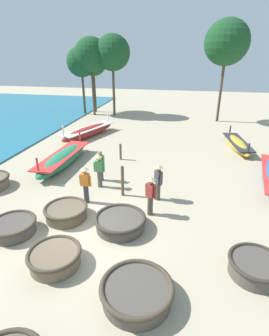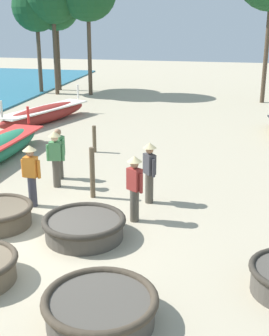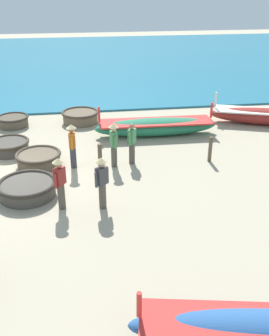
{
  "view_description": "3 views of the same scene",
  "coord_description": "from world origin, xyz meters",
  "px_view_note": "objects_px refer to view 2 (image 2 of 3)",
  "views": [
    {
      "loc": [
        3.21,
        -7.16,
        5.92
      ],
      "look_at": [
        1.01,
        3.45,
        1.15
      ],
      "focal_mm": 28.0,
      "sensor_mm": 36.0,
      "label": 1
    },
    {
      "loc": [
        4.15,
        -8.65,
        4.91
      ],
      "look_at": [
        1.66,
        3.37,
        0.77
      ],
      "focal_mm": 50.0,
      "sensor_mm": 36.0,
      "label": 2
    },
    {
      "loc": [
        12.44,
        2.33,
        6.33
      ],
      "look_at": [
        1.08,
        3.98,
        0.73
      ],
      "focal_mm": 42.0,
      "sensor_mm": 36.0,
      "label": 3
    }
  ],
  "objects_px": {
    "mooring_post_inland": "(92,173)",
    "coracle_front_left": "(84,226)",
    "fisherman_with_hat": "(134,184)",
    "mooring_post_shoreline": "(94,139)",
    "fisherman_hauling": "(31,172)",
    "fisherman_standing_right": "(56,155)",
    "long_boat_red_hull": "(44,114)",
    "tree_right_mid": "(36,7)",
    "coracle_weathered": "(100,308)",
    "fisherman_crouching": "(149,169)",
    "fisherman_standing_left": "(59,152)",
    "tree_leftmost": "(56,7)"
  },
  "relations": [
    {
      "from": "mooring_post_inland",
      "to": "coracle_weathered",
      "type": "bearing_deg",
      "value": -72.17
    },
    {
      "from": "tree_leftmost",
      "to": "tree_right_mid",
      "type": "xyz_separation_m",
      "value": [
        -0.7,
        -1.39,
        -0.03
      ]
    },
    {
      "from": "fisherman_hauling",
      "to": "mooring_post_shoreline",
      "type": "relative_size",
      "value": 1.7
    },
    {
      "from": "fisherman_standing_left",
      "to": "mooring_post_shoreline",
      "type": "height_order",
      "value": "fisherman_standing_left"
    },
    {
      "from": "fisherman_standing_right",
      "to": "tree_leftmost",
      "type": "distance_m",
      "value": 18.34
    },
    {
      "from": "fisherman_standing_left",
      "to": "fisherman_crouching",
      "type": "xyz_separation_m",
      "value": [
        3.02,
        -1.31,
        0.12
      ]
    },
    {
      "from": "fisherman_hauling",
      "to": "tree_leftmost",
      "type": "height_order",
      "value": "tree_leftmost"
    },
    {
      "from": "coracle_weathered",
      "to": "tree_right_mid",
      "type": "bearing_deg",
      "value": 114.76
    },
    {
      "from": "fisherman_with_hat",
      "to": "fisherman_standing_right",
      "type": "xyz_separation_m",
      "value": [
        -2.71,
        1.85,
        0.0
      ]
    },
    {
      "from": "fisherman_standing_right",
      "to": "mooring_post_inland",
      "type": "height_order",
      "value": "fisherman_standing_right"
    },
    {
      "from": "fisherman_hauling",
      "to": "mooring_post_inland",
      "type": "relative_size",
      "value": 1.17
    },
    {
      "from": "mooring_post_inland",
      "to": "fisherman_standing_right",
      "type": "bearing_deg",
      "value": 155.46
    },
    {
      "from": "long_boat_red_hull",
      "to": "fisherman_with_hat",
      "type": "height_order",
      "value": "fisherman_with_hat"
    },
    {
      "from": "fisherman_standing_right",
      "to": "tree_right_mid",
      "type": "distance_m",
      "value": 17.34
    },
    {
      "from": "mooring_post_inland",
      "to": "tree_right_mid",
      "type": "height_order",
      "value": "tree_right_mid"
    },
    {
      "from": "fisherman_hauling",
      "to": "mooring_post_inland",
      "type": "xyz_separation_m",
      "value": [
        1.37,
        0.91,
        -0.24
      ]
    },
    {
      "from": "mooring_post_inland",
      "to": "tree_right_mid",
      "type": "bearing_deg",
      "value": 116.9
    },
    {
      "from": "long_boat_red_hull",
      "to": "fisherman_standing_right",
      "type": "relative_size",
      "value": 3.36
    },
    {
      "from": "fisherman_with_hat",
      "to": "mooring_post_shoreline",
      "type": "xyz_separation_m",
      "value": [
        -2.63,
        5.48,
        -0.47
      ]
    },
    {
      "from": "long_boat_red_hull",
      "to": "fisherman_standing_left",
      "type": "bearing_deg",
      "value": -64.5
    },
    {
      "from": "mooring_post_inland",
      "to": "coracle_front_left",
      "type": "bearing_deg",
      "value": -78.01
    },
    {
      "from": "coracle_weathered",
      "to": "mooring_post_shoreline",
      "type": "relative_size",
      "value": 1.97
    },
    {
      "from": "tree_leftmost",
      "to": "fisherman_standing_left",
      "type": "bearing_deg",
      "value": -69.63
    },
    {
      "from": "coracle_front_left",
      "to": "mooring_post_inland",
      "type": "height_order",
      "value": "mooring_post_inland"
    },
    {
      "from": "coracle_weathered",
      "to": "fisherman_standing_right",
      "type": "relative_size",
      "value": 1.16
    },
    {
      "from": "long_boat_red_hull",
      "to": "fisherman_standing_right",
      "type": "xyz_separation_m",
      "value": [
        3.52,
        -7.72,
        0.55
      ]
    },
    {
      "from": "coracle_front_left",
      "to": "coracle_weathered",
      "type": "distance_m",
      "value": 3.12
    },
    {
      "from": "coracle_front_left",
      "to": "mooring_post_shoreline",
      "type": "height_order",
      "value": "mooring_post_shoreline"
    },
    {
      "from": "long_boat_red_hull",
      "to": "mooring_post_shoreline",
      "type": "xyz_separation_m",
      "value": [
        3.6,
        -4.09,
        0.08
      ]
    },
    {
      "from": "long_boat_red_hull",
      "to": "tree_leftmost",
      "type": "height_order",
      "value": "tree_leftmost"
    },
    {
      "from": "coracle_weathered",
      "to": "tree_leftmost",
      "type": "height_order",
      "value": "tree_leftmost"
    },
    {
      "from": "fisherman_with_hat",
      "to": "tree_right_mid",
      "type": "distance_m",
      "value": 20.13
    },
    {
      "from": "fisherman_crouching",
      "to": "tree_right_mid",
      "type": "relative_size",
      "value": 0.25
    },
    {
      "from": "fisherman_hauling",
      "to": "tree_leftmost",
      "type": "bearing_deg",
      "value": 108.28
    },
    {
      "from": "fisherman_standing_right",
      "to": "mooring_post_inland",
      "type": "bearing_deg",
      "value": -24.54
    },
    {
      "from": "fisherman_standing_right",
      "to": "fisherman_with_hat",
      "type": "bearing_deg",
      "value": -34.38
    },
    {
      "from": "fisherman_with_hat",
      "to": "fisherman_crouching",
      "type": "relative_size",
      "value": 1.0
    },
    {
      "from": "coracle_weathered",
      "to": "fisherman_crouching",
      "type": "distance_m",
      "value": 5.26
    },
    {
      "from": "fisherman_with_hat",
      "to": "mooring_post_shoreline",
      "type": "height_order",
      "value": "fisherman_with_hat"
    },
    {
      "from": "fisherman_hauling",
      "to": "tree_right_mid",
      "type": "distance_m",
      "value": 18.63
    },
    {
      "from": "fisherman_hauling",
      "to": "mooring_post_inland",
      "type": "distance_m",
      "value": 1.66
    },
    {
      "from": "fisherman_with_hat",
      "to": "tree_leftmost",
      "type": "relative_size",
      "value": 0.25
    },
    {
      "from": "fisherman_standing_left",
      "to": "tree_right_mid",
      "type": "distance_m",
      "value": 16.7
    },
    {
      "from": "long_boat_red_hull",
      "to": "mooring_post_inland",
      "type": "xyz_separation_m",
      "value": [
        4.78,
        -8.3,
        0.31
      ]
    },
    {
      "from": "mooring_post_inland",
      "to": "fisherman_hauling",
      "type": "bearing_deg",
      "value": -146.52
    },
    {
      "from": "coracle_front_left",
      "to": "fisherman_standing_right",
      "type": "height_order",
      "value": "fisherman_standing_right"
    },
    {
      "from": "tree_leftmost",
      "to": "tree_right_mid",
      "type": "height_order",
      "value": "tree_leftmost"
    },
    {
      "from": "fisherman_with_hat",
      "to": "fisherman_hauling",
      "type": "distance_m",
      "value": 2.84
    },
    {
      "from": "long_boat_red_hull",
      "to": "fisherman_standing_right",
      "type": "distance_m",
      "value": 8.5
    },
    {
      "from": "fisherman_crouching",
      "to": "coracle_front_left",
      "type": "bearing_deg",
      "value": -114.91
    }
  ]
}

